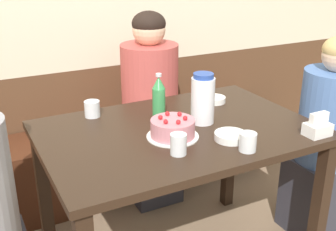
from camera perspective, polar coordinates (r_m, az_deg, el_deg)
name	(u,v)px	position (r m, az deg, el deg)	size (l,w,h in m)	color
bench_seat	(117,159)	(2.82, -6.86, -5.93)	(2.29, 0.38, 0.47)	#472314
dining_table	(178,150)	(1.95, 1.38, -4.65)	(1.23, 0.83, 0.78)	black
birthday_cake	(173,129)	(1.80, 0.64, -1.78)	(0.23, 0.23, 0.10)	white
water_pitcher	(203,99)	(1.94, 4.73, 2.26)	(0.11, 0.11, 0.24)	white
soju_bottle	(159,98)	(1.98, -1.26, 2.45)	(0.06, 0.06, 0.22)	#388E4C
napkin_holder	(318,127)	(1.93, 19.62, -1.50)	(0.11, 0.08, 0.11)	white
bowl_soup_white	(230,136)	(1.81, 8.46, -2.81)	(0.14, 0.14, 0.03)	white
bowl_rice_small	(214,99)	(2.24, 6.29, 2.17)	(0.12, 0.12, 0.03)	white
glass_water_tall	(178,144)	(1.65, 1.42, -3.91)	(0.07, 0.07, 0.09)	silver
glass_tumbler_short	(92,109)	(2.06, -10.23, 0.89)	(0.08, 0.08, 0.08)	silver
glass_shot_small	(248,142)	(1.71, 10.75, -3.53)	(0.07, 0.07, 0.08)	silver
person_teal_shirt	(326,146)	(2.45, 20.61, -3.87)	(0.34, 0.33, 1.13)	#33333D
person_pale_blue_shirt	(150,113)	(2.61, -2.41, 0.32)	(0.34, 0.34, 1.21)	#33333D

